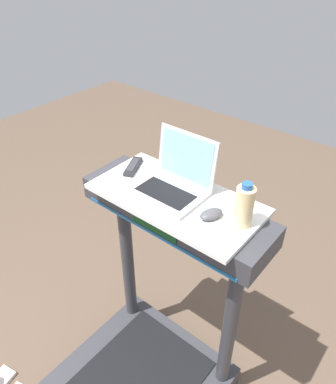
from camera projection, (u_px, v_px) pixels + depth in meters
desk_board at (175, 198)px, 1.60m from camera, size 0.75×0.38×0.02m
laptop at (174, 181)px, 1.60m from camera, size 0.30×0.26×0.24m
computer_mouse at (211, 214)px, 1.47m from camera, size 0.09×0.12×0.03m
water_bottle at (244, 206)px, 1.39m from camera, size 0.07×0.07×0.19m
tv_remote at (133, 166)px, 1.77m from camera, size 0.11×0.16×0.02m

